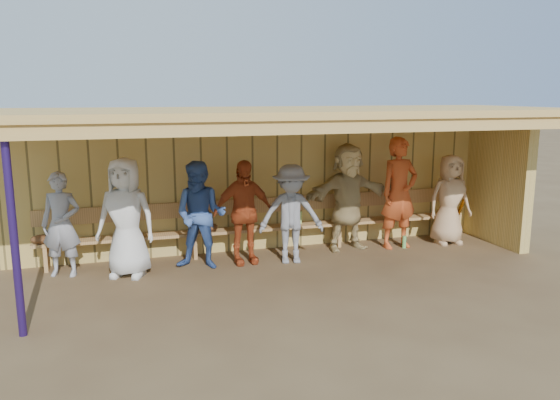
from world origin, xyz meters
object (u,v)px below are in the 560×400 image
object	(u,v)px
player_c	(201,215)
player_d	(243,212)
player_f	(348,197)
bench	(267,221)
player_h	(450,199)
player_a	(61,224)
player_b	(126,217)
player_e	(291,214)
player_g	(399,193)

from	to	relation	value
player_c	player_d	size ratio (longest dim) A/B	1.01
player_d	player_f	world-z (taller)	player_f
player_d	bench	world-z (taller)	player_d
player_c	player_d	distance (m)	0.70
player_h	player_a	bearing A→B (deg)	-177.46
player_a	bench	xyz separation A→B (m)	(3.31, 0.40, -0.27)
player_a	player_b	world-z (taller)	player_b
player_c	bench	xyz separation A→B (m)	(1.26, 0.63, -0.32)
player_a	player_c	xyz separation A→B (m)	(2.06, -0.23, 0.06)
player_h	bench	distance (m)	3.36
player_c	player_f	xyz separation A→B (m)	(2.64, 0.33, 0.09)
player_b	player_c	bearing A→B (deg)	25.71
player_d	player_e	distance (m)	0.77
player_g	bench	world-z (taller)	player_g
player_e	player_f	distance (m)	1.28
player_a	player_f	world-z (taller)	player_f
bench	player_d	bearing A→B (deg)	-134.23
player_b	player_h	world-z (taller)	player_b
player_a	player_g	world-z (taller)	player_g
player_c	player_g	size ratio (longest dim) A/B	0.86
player_g	bench	size ratio (longest dim) A/B	0.26
player_a	player_b	xyz separation A→B (m)	(0.93, -0.29, 0.11)
player_f	player_g	size ratio (longest dim) A/B	0.95
bench	player_h	bearing A→B (deg)	-8.62
player_g	player_d	bearing A→B (deg)	176.61
player_f	player_e	bearing A→B (deg)	-164.33
player_b	player_e	bearing A→B (deg)	21.28
player_e	bench	bearing A→B (deg)	114.83
player_b	player_d	bearing A→B (deg)	26.45
player_h	player_d	bearing A→B (deg)	-175.50
player_e	player_g	distance (m)	2.13
player_g	player_f	bearing A→B (deg)	164.56
player_a	player_e	bearing A→B (deg)	10.14
player_f	player_h	distance (m)	1.94
player_a	bench	bearing A→B (deg)	22.91
player_c	player_d	xyz separation A→B (m)	(0.70, 0.06, -0.01)
player_a	player_e	size ratio (longest dim) A/B	0.99
player_e	player_f	bearing A→B (deg)	31.77
player_b	player_f	distance (m)	3.78
player_b	player_d	distance (m)	1.82
player_f	player_c	bearing A→B (deg)	-178.15
player_e	player_h	world-z (taller)	player_h
player_c	player_d	world-z (taller)	player_c
player_b	player_f	bearing A→B (deg)	28.71
player_b	player_a	bearing A→B (deg)	-174.21
player_d	player_f	xyz separation A→B (m)	(1.94, 0.27, 0.10)
player_b	player_e	world-z (taller)	player_b
player_f	player_h	bearing A→B (deg)	-11.04
player_b	player_h	bearing A→B (deg)	24.77
player_d	player_h	world-z (taller)	player_d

